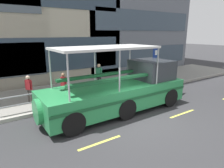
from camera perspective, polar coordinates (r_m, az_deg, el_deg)
name	(u,v)px	position (r m, az deg, el deg)	size (l,w,h in m)	color
ground_plane	(136,120)	(9.38, 6.92, -10.25)	(120.00, 120.00, 0.00)	#333335
sidewalk	(83,90)	(13.78, -8.45, -1.69)	(32.00, 4.80, 0.18)	gray
curb_edge	(101,100)	(11.69, -3.10, -4.56)	(32.00, 0.18, 0.18)	#B2ADA3
lane_centreline	(148,126)	(8.87, 10.30, -11.91)	(25.80, 0.12, 0.01)	#DBD64C
curb_guardrail	(96,88)	(11.70, -4.58, -1.09)	(10.55, 0.09, 0.88)	gray
parking_sign	(155,59)	(15.19, 12.50, 7.07)	(0.60, 0.12, 2.71)	#4C4F54
duck_tour_boat	(124,89)	(10.28, 3.56, -1.56)	(9.45, 2.55, 3.31)	#2D9351
pedestrian_near_bow	(135,73)	(14.05, 6.64, 3.31)	(0.25, 0.47, 1.68)	#1E2338
pedestrian_mid_left	(99,74)	(13.36, -3.80, 2.95)	(0.30, 0.47, 1.74)	black
pedestrian_mid_right	(64,83)	(11.65, -13.92, 0.19)	(0.28, 0.40, 1.54)	#47423D
pedestrian_near_stern	(29,87)	(11.54, -23.06, -0.69)	(0.31, 0.36, 1.54)	#47423D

